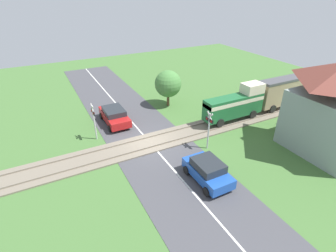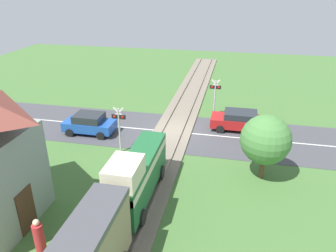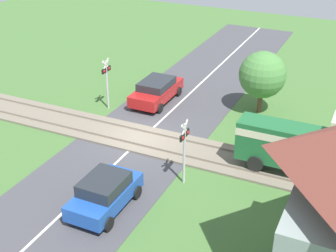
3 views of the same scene
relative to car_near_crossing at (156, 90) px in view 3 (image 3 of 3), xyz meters
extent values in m
plane|color=#426B33|center=(4.82, 1.44, -0.77)|extent=(60.00, 60.00, 0.00)
cube|color=#424247|center=(4.82, 1.44, -0.76)|extent=(48.00, 6.40, 0.02)
cube|color=silver|center=(4.82, 1.44, -0.75)|extent=(48.00, 0.12, 0.00)
cube|color=#756B5B|center=(4.82, 1.44, -0.71)|extent=(2.80, 48.00, 0.12)
cube|color=slate|center=(4.10, 1.44, -0.59)|extent=(0.10, 48.00, 0.12)
cube|color=slate|center=(5.54, 1.44, -0.59)|extent=(0.10, 48.00, 0.12)
cube|color=#1E6033|center=(4.82, 9.81, 0.80)|extent=(1.35, 5.98, 1.90)
cube|color=beige|center=(4.82, 9.81, 1.32)|extent=(1.37, 5.98, 0.36)
cylinder|color=black|center=(4.10, 7.90, -0.15)|extent=(0.14, 0.76, 0.76)
cylinder|color=black|center=(5.54, 7.90, -0.15)|extent=(0.14, 0.76, 0.76)
cube|color=#A81919|center=(0.00, 0.00, -0.13)|extent=(4.29, 1.82, 0.68)
cube|color=#23282D|center=(0.00, 0.00, 0.44)|extent=(2.36, 1.68, 0.46)
cylinder|color=black|center=(1.39, 0.91, -0.47)|extent=(0.60, 0.18, 0.60)
cylinder|color=black|center=(1.39, -0.91, -0.47)|extent=(0.60, 0.18, 0.60)
cylinder|color=black|center=(-1.39, 0.91, -0.47)|extent=(0.60, 0.18, 0.60)
cylinder|color=black|center=(-1.39, -0.91, -0.47)|extent=(0.60, 0.18, 0.60)
cube|color=#1E4CA8|center=(10.68, 2.88, -0.14)|extent=(3.62, 1.74, 0.66)
cube|color=#23282D|center=(10.68, 2.88, 0.46)|extent=(1.99, 1.60, 0.54)
cylinder|color=black|center=(9.50, 2.01, -0.47)|extent=(0.60, 0.18, 0.60)
cylinder|color=black|center=(9.50, 3.75, -0.47)|extent=(0.60, 0.18, 0.60)
cylinder|color=black|center=(11.86, 2.01, -0.47)|extent=(0.60, 0.18, 0.60)
cylinder|color=black|center=(11.86, 3.75, -0.47)|extent=(0.60, 0.18, 0.60)
cylinder|color=#B7B7B7|center=(2.11, -2.24, 0.75)|extent=(0.12, 0.12, 3.04)
cube|color=black|center=(2.11, -2.24, 1.72)|extent=(0.90, 0.08, 0.28)
sphere|color=red|center=(1.84, -2.24, 1.72)|extent=(0.18, 0.18, 0.18)
sphere|color=red|center=(2.38, -2.24, 1.72)|extent=(0.18, 0.18, 0.18)
cube|color=silver|center=(2.11, -2.24, 2.02)|extent=(0.72, 0.04, 0.72)
cube|color=silver|center=(2.11, -2.24, 2.02)|extent=(0.72, 0.04, 0.72)
cylinder|color=#B7B7B7|center=(7.52, 5.12, 0.75)|extent=(0.12, 0.12, 3.04)
cube|color=black|center=(7.52, 5.12, 1.72)|extent=(0.90, 0.08, 0.28)
sphere|color=red|center=(7.79, 5.12, 1.72)|extent=(0.18, 0.18, 0.18)
sphere|color=red|center=(7.25, 5.12, 1.72)|extent=(0.18, 0.18, 0.18)
cube|color=silver|center=(7.52, 5.12, 2.02)|extent=(0.72, 0.04, 0.72)
cube|color=silver|center=(7.52, 5.12, 2.02)|extent=(0.72, 0.04, 0.72)
cylinder|color=brown|center=(-1.29, 6.26, -0.16)|extent=(0.28, 0.28, 1.21)
sphere|color=#477F3D|center=(-1.29, 6.26, 1.61)|extent=(2.76, 2.76, 2.76)
camera|label=1|loc=(21.44, -5.65, 10.63)|focal=28.00mm
camera|label=2|loc=(0.56, 22.86, 9.60)|focal=35.00mm
camera|label=3|loc=(24.07, 12.08, 11.54)|focal=50.00mm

